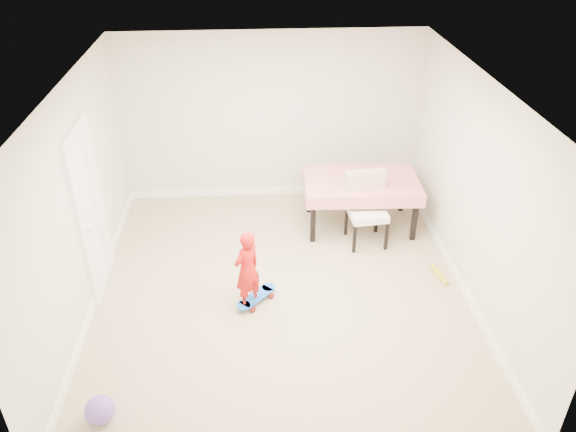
{
  "coord_description": "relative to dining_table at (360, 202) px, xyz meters",
  "views": [
    {
      "loc": [
        -0.3,
        -5.49,
        4.4
      ],
      "look_at": [
        0.1,
        0.2,
        0.95
      ],
      "focal_mm": 35.0,
      "sensor_mm": 36.0,
      "label": 1
    }
  ],
  "objects": [
    {
      "name": "baseboard_back",
      "position": [
        -1.23,
        1.04,
        -0.32
      ],
      "size": [
        4.5,
        0.02,
        0.12
      ],
      "primitive_type": "cube",
      "color": "white",
      "rests_on": "ground"
    },
    {
      "name": "foam_toy",
      "position": [
        0.82,
        -1.33,
        -0.35
      ],
      "size": [
        0.13,
        0.4,
        0.06
      ],
      "primitive_type": "cylinder",
      "rotation": [
        1.57,
        0.0,
        0.18
      ],
      "color": "gold",
      "rests_on": "ground"
    },
    {
      "name": "ceiling",
      "position": [
        -1.23,
        -1.45,
        2.2
      ],
      "size": [
        4.5,
        5.0,
        0.04
      ],
      "primitive_type": "cube",
      "color": "white",
      "rests_on": "wall_back"
    },
    {
      "name": "wall_back",
      "position": [
        -1.23,
        1.03,
        0.92
      ],
      "size": [
        4.5,
        0.04,
        2.6
      ],
      "primitive_type": "cube",
      "color": "beige",
      "rests_on": "ground"
    },
    {
      "name": "wall_right",
      "position": [
        1.0,
        -1.45,
        0.92
      ],
      "size": [
        0.04,
        5.0,
        2.6
      ],
      "primitive_type": "cube",
      "color": "beige",
      "rests_on": "ground"
    },
    {
      "name": "door",
      "position": [
        -3.45,
        -1.15,
        0.65
      ],
      "size": [
        0.11,
        0.94,
        2.11
      ],
      "primitive_type": "cube",
      "color": "white",
      "rests_on": "ground"
    },
    {
      "name": "ground",
      "position": [
        -1.23,
        -1.45,
        -0.38
      ],
      "size": [
        5.0,
        5.0,
        0.0
      ],
      "primitive_type": "plane",
      "color": "tan",
      "rests_on": "ground"
    },
    {
      "name": "child",
      "position": [
        -1.64,
        -1.73,
        0.12
      ],
      "size": [
        0.43,
        0.42,
        1.0
      ],
      "primitive_type": "imported",
      "rotation": [
        0.0,
        0.0,
        3.87
      ],
      "color": "red",
      "rests_on": "ground"
    },
    {
      "name": "baseboard_right",
      "position": [
        1.01,
        -1.45,
        -0.32
      ],
      "size": [
        0.02,
        5.0,
        0.12
      ],
      "primitive_type": "cube",
      "color": "white",
      "rests_on": "ground"
    },
    {
      "name": "wall_left",
      "position": [
        -3.46,
        -1.45,
        0.92
      ],
      "size": [
        0.04,
        5.0,
        2.6
      ],
      "primitive_type": "cube",
      "color": "beige",
      "rests_on": "ground"
    },
    {
      "name": "skateboard",
      "position": [
        -1.54,
        -1.66,
        -0.33
      ],
      "size": [
        0.58,
        0.6,
        0.09
      ],
      "primitive_type": null,
      "rotation": [
        0.0,
        0.0,
        0.81
      ],
      "color": "blue",
      "rests_on": "ground"
    },
    {
      "name": "dining_chair",
      "position": [
        0.01,
        -0.45,
        0.13
      ],
      "size": [
        0.61,
        0.68,
        1.01
      ],
      "primitive_type": null,
      "rotation": [
        0.0,
        0.0,
        0.09
      ],
      "color": "white",
      "rests_on": "ground"
    },
    {
      "name": "wall_front",
      "position": [
        -1.23,
        -3.93,
        0.92
      ],
      "size": [
        4.5,
        0.04,
        2.6
      ],
      "primitive_type": "cube",
      "color": "beige",
      "rests_on": "ground"
    },
    {
      "name": "balloon",
      "position": [
        -3.04,
        -3.29,
        -0.24
      ],
      "size": [
        0.28,
        0.28,
        0.28
      ],
      "primitive_type": "sphere",
      "color": "#7550C1",
      "rests_on": "ground"
    },
    {
      "name": "dining_table",
      "position": [
        0.0,
        0.0,
        0.0
      ],
      "size": [
        1.64,
        1.07,
        0.75
      ],
      "primitive_type": null,
      "rotation": [
        0.0,
        0.0,
        -0.04
      ],
      "color": "#AD091E",
      "rests_on": "ground"
    },
    {
      "name": "baseboard_left",
      "position": [
        -3.47,
        -1.45,
        -0.32
      ],
      "size": [
        0.02,
        5.0,
        0.12
      ],
      "primitive_type": "cube",
      "color": "white",
      "rests_on": "ground"
    }
  ]
}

